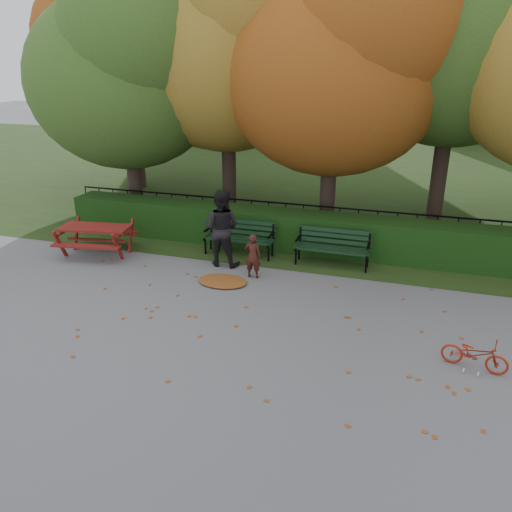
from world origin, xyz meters
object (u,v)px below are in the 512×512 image
(tree_d, at_px, (479,5))
(tree_a, at_px, (130,67))
(bench_left, at_px, (240,235))
(tree_f, at_px, (133,30))
(bench_right, at_px, (333,245))
(adult, at_px, (221,228))
(tree_b, at_px, (235,33))
(bicycle, at_px, (475,354))
(child, at_px, (253,256))
(tree_c, at_px, (347,55))
(picnic_table, at_px, (95,233))

(tree_d, bearing_deg, tree_a, -169.67)
(bench_left, bearing_deg, tree_f, 136.49)
(bench_right, distance_m, adult, 2.74)
(tree_b, bearing_deg, tree_d, 4.38)
(tree_f, relative_size, bicycle, 8.87)
(child, height_order, adult, adult)
(tree_f, xyz_separation_m, bench_left, (5.83, -5.54, -5.17))
(bench_left, relative_size, adult, 0.95)
(tree_d, height_order, child, tree_d)
(child, bearing_deg, bicycle, 149.00)
(tree_b, height_order, bench_right, tree_b)
(tree_c, relative_size, tree_d, 0.84)
(tree_d, xyz_separation_m, bicycle, (0.15, -7.28, -5.71))
(bench_right, xyz_separation_m, bicycle, (2.93, -3.75, -0.25))
(tree_a, distance_m, picnic_table, 4.96)
(tree_b, distance_m, tree_d, 6.37)
(tree_f, distance_m, child, 10.83)
(tree_f, bearing_deg, tree_c, -22.35)
(tree_d, xyz_separation_m, bench_left, (-5.18, -3.53, -5.46))
(tree_a, relative_size, child, 7.09)
(tree_f, height_order, adult, tree_f)
(tree_c, bearing_deg, tree_a, -176.35)
(bench_right, bearing_deg, tree_f, 146.08)
(tree_f, bearing_deg, tree_a, -62.02)
(tree_c, bearing_deg, bicycle, -61.97)
(tree_b, relative_size, bench_right, 4.88)
(tree_a, distance_m, child, 6.92)
(picnic_table, relative_size, adult, 1.04)
(tree_f, xyz_separation_m, picnic_table, (2.31, -6.66, -5.11))
(tree_b, distance_m, picnic_table, 6.80)
(picnic_table, bearing_deg, tree_f, 99.89)
(tree_b, distance_m, child, 6.82)
(tree_c, height_order, adult, tree_c)
(tree_d, height_order, adult, tree_d)
(bench_left, height_order, bench_right, same)
(tree_c, xyz_separation_m, tree_d, (3.04, 1.27, 1.16))
(tree_a, bearing_deg, child, -34.44)
(tree_d, bearing_deg, tree_f, 169.67)
(tree_c, relative_size, tree_f, 0.87)
(adult, relative_size, bicycle, 1.82)
(child, xyz_separation_m, bicycle, (4.56, -2.43, -0.26))
(picnic_table, relative_size, child, 1.85)
(tree_b, bearing_deg, tree_a, -156.95)
(bench_right, distance_m, picnic_table, 6.03)
(bicycle, bearing_deg, tree_b, 55.48)
(tree_c, height_order, tree_d, tree_d)
(tree_d, relative_size, child, 9.08)
(tree_c, relative_size, bench_left, 4.44)
(bench_left, bearing_deg, tree_b, 110.58)
(tree_a, bearing_deg, bench_left, -25.76)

